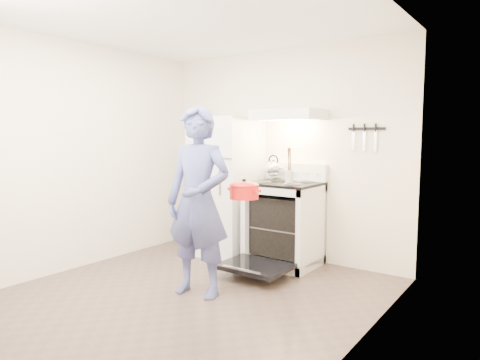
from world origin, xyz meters
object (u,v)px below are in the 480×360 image
(refrigerator, at_px, (226,186))
(stove_body, at_px, (284,225))
(dutch_oven, at_px, (244,192))
(person, at_px, (198,202))
(tea_kettle, at_px, (273,168))

(refrigerator, distance_m, stove_body, 0.90)
(refrigerator, xyz_separation_m, dutch_oven, (0.95, -0.97, 0.11))
(person, bearing_deg, tea_kettle, 81.68)
(tea_kettle, bearing_deg, person, -87.79)
(tea_kettle, distance_m, dutch_oven, 1.21)
(stove_body, xyz_separation_m, dutch_oven, (0.14, -1.00, 0.50))
(tea_kettle, xyz_separation_m, dutch_oven, (0.37, -1.14, -0.14))
(refrigerator, height_order, stove_body, refrigerator)
(person, relative_size, dutch_oven, 5.12)
(refrigerator, distance_m, tea_kettle, 0.65)
(person, bearing_deg, stove_body, 71.42)
(refrigerator, bearing_deg, stove_body, 1.77)
(tea_kettle, bearing_deg, refrigerator, -163.87)
(refrigerator, xyz_separation_m, tea_kettle, (0.58, 0.17, 0.25))
(tea_kettle, relative_size, person, 0.17)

